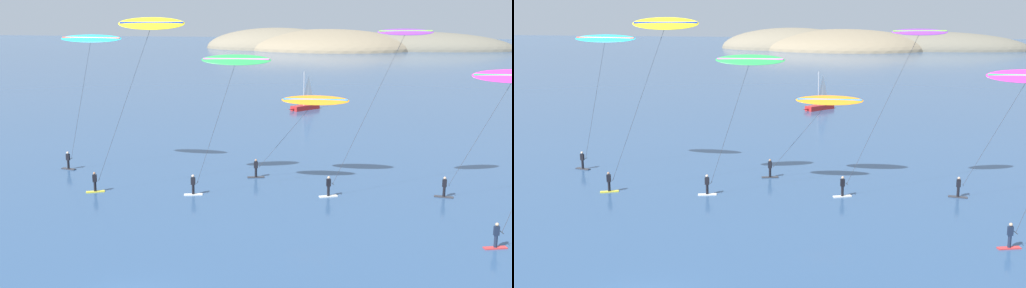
{
  "view_description": "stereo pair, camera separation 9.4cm",
  "coord_description": "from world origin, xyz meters",
  "views": [
    {
      "loc": [
        11.49,
        -28.49,
        14.98
      ],
      "look_at": [
        2.89,
        21.28,
        4.2
      ],
      "focal_mm": 45.0,
      "sensor_mm": 36.0,
      "label": 1
    },
    {
      "loc": [
        11.58,
        -28.47,
        14.98
      ],
      "look_at": [
        2.89,
        21.28,
        4.2
      ],
      "focal_mm": 45.0,
      "sensor_mm": 36.0,
      "label": 2
    }
  ],
  "objects": [
    {
      "name": "kitesurfer_yellow",
      "position": [
        -5.84,
        20.89,
        12.71
      ],
      "size": [
        8.33,
        3.24,
        14.29
      ],
      "color": "yellow",
      "rests_on": "ground"
    },
    {
      "name": "kitesurfer_orange",
      "position": [
        6.84,
        26.58,
        6.69
      ],
      "size": [
        8.92,
        1.77,
        7.52
      ],
      "color": "#2D2D33",
      "rests_on": "ground"
    },
    {
      "name": "kitesurfer_purple",
      "position": [
        13.86,
        23.27,
        11.96
      ],
      "size": [
        8.78,
        3.81,
        13.42
      ],
      "color": "silver",
      "rests_on": "ground"
    },
    {
      "name": "headland_island",
      "position": [
        -0.67,
        210.93,
        0.0
      ],
      "size": [
        112.33,
        49.47,
        15.15
      ],
      "color": "#6B6656",
      "rests_on": "ground"
    },
    {
      "name": "kitesurfer_magenta",
      "position": [
        22.29,
        22.82,
        9.26
      ],
      "size": [
        8.56,
        1.5,
        10.4
      ],
      "color": "#2D2D33",
      "rests_on": "ground"
    },
    {
      "name": "kitesurfer_cyan",
      "position": [
        -13.19,
        26.21,
        11.41
      ],
      "size": [
        6.77,
        1.68,
        12.66
      ],
      "color": "#2D2D33",
      "rests_on": "ground"
    },
    {
      "name": "kitesurfer_green",
      "position": [
        1.19,
        20.33,
        10.16
      ],
      "size": [
        7.14,
        1.5,
        11.46
      ],
      "color": "silver",
      "rests_on": "ground"
    },
    {
      "name": "sailboat_near",
      "position": [
        2.38,
        66.02,
        0.64
      ],
      "size": [
        4.57,
        5.17,
        5.7
      ],
      "color": "#B22323",
      "rests_on": "ground"
    }
  ]
}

